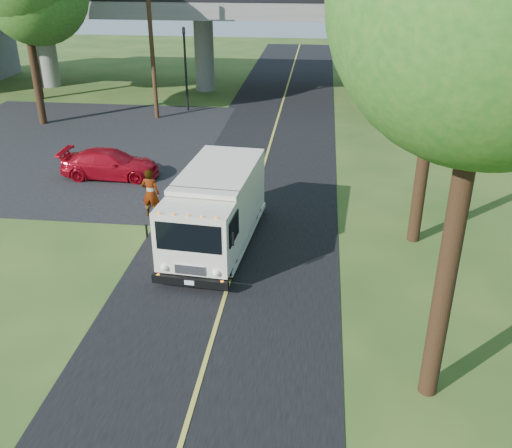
% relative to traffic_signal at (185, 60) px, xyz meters
% --- Properties ---
extents(ground, '(120.00, 120.00, 0.00)m').
position_rel_traffic_signal_xyz_m(ground, '(6.00, -26.00, -3.20)').
color(ground, '#2C4C1B').
rests_on(ground, ground).
extents(road, '(7.00, 90.00, 0.02)m').
position_rel_traffic_signal_xyz_m(road, '(6.00, -16.00, -3.19)').
color(road, black).
rests_on(road, ground).
extents(parking_lot, '(16.00, 18.00, 0.01)m').
position_rel_traffic_signal_xyz_m(parking_lot, '(-5.00, -8.00, -3.19)').
color(parking_lot, black).
rests_on(parking_lot, ground).
extents(lane_line, '(0.12, 90.00, 0.01)m').
position_rel_traffic_signal_xyz_m(lane_line, '(6.00, -16.00, -3.17)').
color(lane_line, gold).
rests_on(lane_line, road).
extents(overpass, '(54.00, 10.00, 7.30)m').
position_rel_traffic_signal_xyz_m(overpass, '(6.00, 6.00, 1.36)').
color(overpass, slate).
rests_on(overpass, ground).
extents(traffic_signal, '(0.18, 0.22, 5.20)m').
position_rel_traffic_signal_xyz_m(traffic_signal, '(0.00, 0.00, 0.00)').
color(traffic_signal, black).
rests_on(traffic_signal, ground).
extents(utility_pole, '(1.60, 0.26, 9.00)m').
position_rel_traffic_signal_xyz_m(utility_pole, '(-1.50, -2.00, 1.40)').
color(utility_pole, '#472D19').
rests_on(utility_pole, ground).
extents(step_van, '(2.92, 6.65, 2.72)m').
position_rel_traffic_signal_xyz_m(step_van, '(5.17, -18.24, -1.72)').
color(step_van, silver).
rests_on(step_van, ground).
extents(red_sedan, '(4.49, 1.88, 1.30)m').
position_rel_traffic_signal_xyz_m(red_sedan, '(-0.87, -12.16, -2.55)').
color(red_sedan, '#A50A18').
rests_on(red_sedan, ground).
extents(pedestrian, '(0.76, 0.53, 1.98)m').
position_rel_traffic_signal_xyz_m(pedestrian, '(2.20, -16.12, -2.21)').
color(pedestrian, gray).
rests_on(pedestrian, ground).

